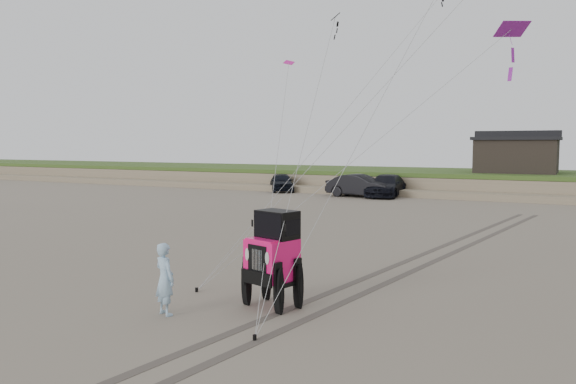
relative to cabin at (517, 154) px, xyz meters
name	(u,v)px	position (x,y,z in m)	size (l,w,h in m)	color
ground	(262,310)	(-2.00, -37.00, -3.24)	(160.00, 160.00, 0.00)	#6B6054
dune_ridge	(491,183)	(-2.00, 0.50, -2.42)	(160.00, 14.25, 1.73)	#7A6B54
cabin	(517,154)	(0.00, 0.00, 0.00)	(6.40, 5.40, 3.35)	black
truck_a	(282,182)	(-17.91, -6.55, -2.47)	(1.82, 4.53, 1.54)	black
truck_b	(360,186)	(-10.15, -8.34, -2.38)	(1.81, 5.20, 1.71)	black
truck_c	(386,186)	(-8.54, -7.05, -2.41)	(2.33, 5.73, 1.66)	black
jeep	(272,269)	(-1.93, -36.64, -2.29)	(2.20, 5.10, 1.90)	#FF136E
man	(165,279)	(-3.84, -38.36, -2.39)	(0.62, 0.41, 1.70)	#88C0D3
stake_main	(197,290)	(-4.43, -36.38, -3.18)	(0.08, 0.08, 0.12)	black
stake_aux	(255,338)	(-1.08, -38.88, -3.18)	(0.08, 0.08, 0.12)	black
tire_tracks	(427,258)	(0.00, -29.00, -3.23)	(5.22, 29.74, 0.01)	#4C443D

